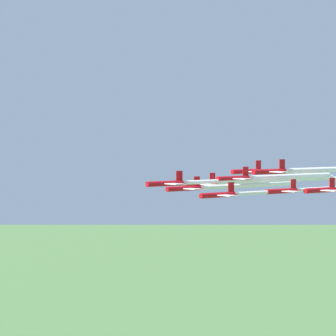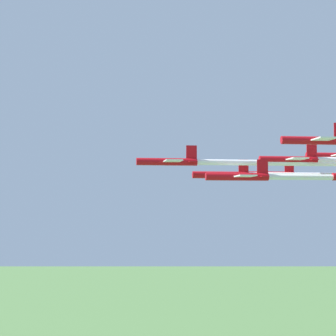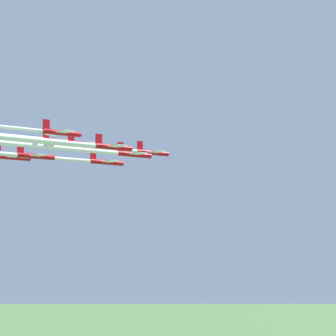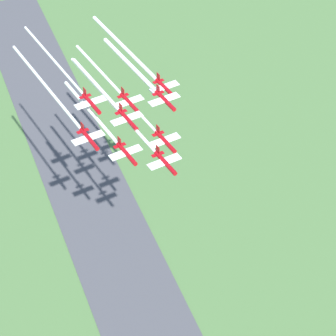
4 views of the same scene
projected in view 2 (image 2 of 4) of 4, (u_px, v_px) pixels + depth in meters
jet_0 at (169, 162)px, 110.61m from camera, size 9.78×9.59×3.47m
jet_1 at (240, 176)px, 105.65m from camera, size 9.78×9.59×3.47m
jet_2 at (223, 175)px, 118.09m from camera, size 9.78×9.59×3.47m
jet_3 at (316, 140)px, 101.20m from camera, size 9.78×9.59×3.47m
jet_4 at (291, 160)px, 113.45m from camera, size 9.78×9.59×3.47m
jet_5 at (270, 174)px, 125.71m from camera, size 9.78×9.59×3.47m
jet_8 at (335, 156)px, 121.12m from camera, size 9.78×9.59×3.47m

